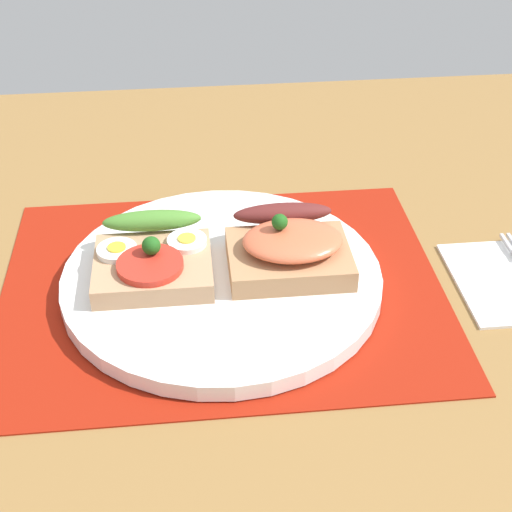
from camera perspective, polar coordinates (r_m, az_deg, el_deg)
ground_plane at (r=67.57cm, az=-2.54°, el=-3.51°), size 120.00×90.00×3.20cm
placemat at (r=66.48cm, az=-2.57°, el=-2.34°), size 38.68×30.60×0.30cm
plate at (r=65.94cm, az=-2.59°, el=-1.73°), size 27.94×27.94×1.46cm
sandwich_egg_tomato at (r=65.28cm, az=-7.85°, el=-0.19°), size 10.04×10.07×4.03cm
sandwich_salmon at (r=65.20cm, az=2.56°, el=0.61°), size 10.56×9.62×5.21cm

